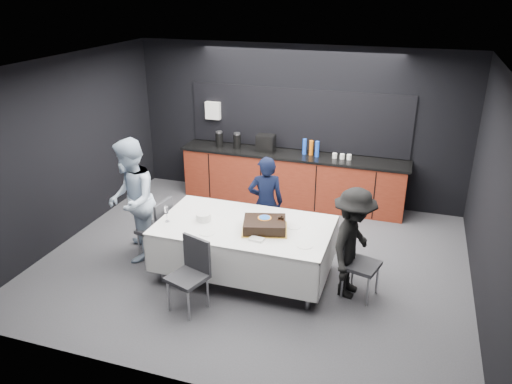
% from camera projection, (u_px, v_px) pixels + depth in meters
% --- Properties ---
extents(ground, '(6.00, 6.00, 0.00)m').
position_uv_depth(ground, '(254.00, 260.00, 7.31)').
color(ground, '#46474C').
rests_on(ground, ground).
extents(room_shell, '(6.04, 5.04, 2.82)m').
position_uv_depth(room_shell, '(254.00, 139.00, 6.58)').
color(room_shell, white).
rests_on(room_shell, ground).
extents(kitchenette, '(4.10, 0.64, 2.05)m').
position_uv_depth(kitchenette, '(291.00, 174.00, 9.04)').
color(kitchenette, '#621D0F').
rests_on(kitchenette, ground).
extents(party_table, '(2.32, 1.32, 0.78)m').
position_uv_depth(party_table, '(244.00, 234.00, 6.71)').
color(party_table, '#99999E').
rests_on(party_table, ground).
extents(cake_assembly, '(0.69, 0.62, 0.18)m').
position_uv_depth(cake_assembly, '(265.00, 225.00, 6.48)').
color(cake_assembly, gold).
rests_on(cake_assembly, party_table).
extents(plate_stack, '(0.21, 0.21, 0.10)m').
position_uv_depth(plate_stack, '(204.00, 217.00, 6.76)').
color(plate_stack, white).
rests_on(plate_stack, party_table).
extents(loose_plate_near, '(0.21, 0.21, 0.01)m').
position_uv_depth(loose_plate_near, '(207.00, 232.00, 6.44)').
color(loose_plate_near, white).
rests_on(loose_plate_near, party_table).
extents(loose_plate_right_a, '(0.20, 0.20, 0.01)m').
position_uv_depth(loose_plate_right_a, '(294.00, 226.00, 6.60)').
color(loose_plate_right_a, white).
rests_on(loose_plate_right_a, party_table).
extents(loose_plate_right_b, '(0.21, 0.21, 0.01)m').
position_uv_depth(loose_plate_right_b, '(305.00, 245.00, 6.13)').
color(loose_plate_right_b, white).
rests_on(loose_plate_right_b, party_table).
extents(loose_plate_far, '(0.18, 0.18, 0.01)m').
position_uv_depth(loose_plate_far, '(253.00, 215.00, 6.92)').
color(loose_plate_far, white).
rests_on(loose_plate_far, party_table).
extents(fork_pile, '(0.19, 0.13, 0.03)m').
position_uv_depth(fork_pile, '(257.00, 239.00, 6.25)').
color(fork_pile, white).
rests_on(fork_pile, party_table).
extents(champagne_flute, '(0.06, 0.06, 0.22)m').
position_uv_depth(champagne_flute, '(166.00, 211.00, 6.67)').
color(champagne_flute, white).
rests_on(champagne_flute, party_table).
extents(chair_left, '(0.46, 0.46, 0.92)m').
position_uv_depth(chair_left, '(159.00, 225.00, 7.18)').
color(chair_left, '#292A2E').
rests_on(chair_left, ground).
extents(chair_right, '(0.51, 0.51, 0.92)m').
position_uv_depth(chair_right, '(356.00, 258.00, 6.34)').
color(chair_right, '#292A2E').
rests_on(chair_right, ground).
extents(chair_near, '(0.53, 0.53, 0.92)m').
position_uv_depth(chair_near, '(191.00, 269.00, 6.09)').
color(chair_near, '#292A2E').
rests_on(chair_near, ground).
extents(person_center, '(0.62, 0.52, 1.46)m').
position_uv_depth(person_center, '(266.00, 203.00, 7.42)').
color(person_center, black).
rests_on(person_center, ground).
extents(person_left, '(0.99, 1.08, 1.80)m').
position_uv_depth(person_left, '(131.00, 200.00, 7.09)').
color(person_left, silver).
rests_on(person_left, ground).
extents(person_right, '(0.70, 1.03, 1.48)m').
position_uv_depth(person_right, '(353.00, 243.00, 6.26)').
color(person_right, black).
rests_on(person_right, ground).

